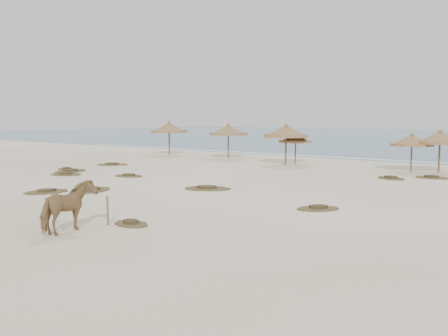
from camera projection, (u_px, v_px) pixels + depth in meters
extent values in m
plane|color=#F4E5C9|center=(117.00, 199.00, 21.55)|extent=(160.00, 160.00, 0.00)
cube|color=white|center=(360.00, 159.00, 41.89)|extent=(70.00, 0.60, 0.01)
cylinder|color=brown|center=(169.00, 142.00, 46.48)|extent=(0.14, 0.14, 2.37)
cylinder|color=#9A6F46|center=(169.00, 131.00, 46.37)|extent=(3.49, 3.49, 0.20)
cone|color=#9A6F46|center=(169.00, 127.00, 46.34)|extent=(3.37, 3.37, 0.85)
cone|color=#9A6F46|center=(169.00, 122.00, 46.28)|extent=(0.41, 0.41, 0.25)
cylinder|color=brown|center=(228.00, 145.00, 42.42)|extent=(0.13, 0.13, 2.26)
cylinder|color=#9A6F46|center=(228.00, 134.00, 42.32)|extent=(3.25, 3.25, 0.19)
cone|color=#9A6F46|center=(228.00, 130.00, 42.29)|extent=(3.14, 3.14, 0.81)
cone|color=#9A6F46|center=(228.00, 124.00, 42.24)|extent=(0.39, 0.39, 0.24)
cylinder|color=brown|center=(286.00, 149.00, 36.89)|extent=(0.13, 0.13, 2.32)
cylinder|color=#9A6F46|center=(286.00, 136.00, 36.79)|extent=(4.32, 4.32, 0.20)
cone|color=#9A6F46|center=(286.00, 131.00, 36.75)|extent=(4.17, 4.17, 0.83)
cone|color=#9A6F46|center=(286.00, 124.00, 36.70)|extent=(0.40, 0.40, 0.24)
cylinder|color=brown|center=(295.00, 151.00, 37.80)|extent=(0.10, 0.10, 1.81)
cylinder|color=#9A6F46|center=(295.00, 142.00, 37.72)|extent=(2.77, 2.77, 0.16)
cone|color=#9A6F46|center=(296.00, 138.00, 37.70)|extent=(2.68, 2.68, 0.65)
cone|color=#9A6F46|center=(296.00, 133.00, 37.66)|extent=(0.31, 0.31, 0.19)
cylinder|color=brown|center=(411.00, 157.00, 32.21)|extent=(0.11, 0.11, 1.90)
cylinder|color=#9A6F46|center=(412.00, 145.00, 32.13)|extent=(2.77, 2.77, 0.16)
cone|color=#9A6F46|center=(412.00, 140.00, 32.10)|extent=(2.68, 2.68, 0.68)
cone|color=#9A6F46|center=(412.00, 134.00, 32.06)|extent=(0.33, 0.33, 0.20)
cylinder|color=brown|center=(439.00, 156.00, 31.68)|extent=(0.12, 0.12, 2.09)
cylinder|color=#9A6F46|center=(440.00, 142.00, 31.59)|extent=(3.85, 3.85, 0.18)
cone|color=#9A6F46|center=(440.00, 137.00, 31.56)|extent=(3.72, 3.72, 0.75)
cone|color=#9A6F46|center=(440.00, 130.00, 31.51)|extent=(0.36, 0.36, 0.22)
imported|color=olive|center=(68.00, 207.00, 15.23)|extent=(1.23, 2.01, 1.58)
cylinder|color=#6D6052|center=(47.00, 214.00, 15.59)|extent=(0.10, 0.10, 1.03)
cylinder|color=#6D6052|center=(108.00, 211.00, 16.27)|extent=(0.09, 0.09, 0.97)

